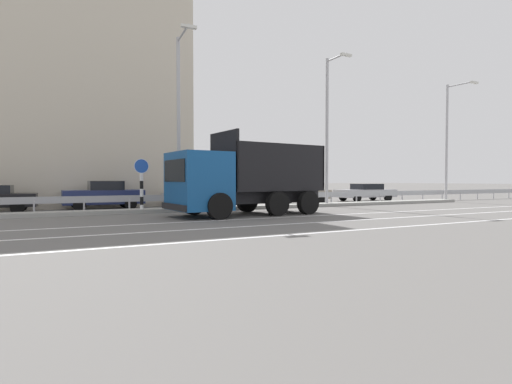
{
  "coord_description": "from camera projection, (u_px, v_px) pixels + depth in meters",
  "views": [
    {
      "loc": [
        -10.48,
        -17.11,
        1.52
      ],
      "look_at": [
        -1.67,
        0.36,
        0.95
      ],
      "focal_mm": 28.0,
      "sensor_mm": 36.0,
      "label": 1
    }
  ],
  "objects": [
    {
      "name": "parked_car_3",
      "position": [
        206.0,
        196.0,
        23.1
      ],
      "size": [
        4.91,
        2.05,
        1.2
      ],
      "rotation": [
        0.0,
        0.0,
        -1.6
      ],
      "color": "silver",
      "rests_on": "ground_plane"
    },
    {
      "name": "street_lamp_2",
      "position": [
        328.0,
        125.0,
        23.22
      ],
      "size": [
        0.7,
        1.83,
        8.61
      ],
      "color": "#ADADB2",
      "rests_on": "ground_plane"
    },
    {
      "name": "median_road_sign",
      "position": [
        142.0,
        185.0,
        18.63
      ],
      "size": [
        0.68,
        0.16,
        2.53
      ],
      "color": "white",
      "rests_on": "ground_plane"
    },
    {
      "name": "parked_car_4",
      "position": [
        297.0,
        193.0,
        26.12
      ],
      "size": [
        4.27,
        2.02,
        1.26
      ],
      "rotation": [
        0.0,
        0.0,
        -1.56
      ],
      "color": "gray",
      "rests_on": "ground_plane"
    },
    {
      "name": "lane_strip_2",
      "position": [
        342.0,
        231.0,
        11.93
      ],
      "size": [
        52.14,
        0.16,
        0.01
      ],
      "primitive_type": "cube",
      "color": "silver",
      "rests_on": "ground_plane"
    },
    {
      "name": "lane_strip_0",
      "position": [
        268.0,
        218.0,
        16.05
      ],
      "size": [
        52.14,
        0.16,
        0.01
      ],
      "primitive_type": "cube",
      "color": "silver",
      "rests_on": "ground_plane"
    },
    {
      "name": "parked_car_2",
      "position": [
        104.0,
        195.0,
        20.72
      ],
      "size": [
        3.96,
        1.91,
        1.49
      ],
      "rotation": [
        0.0,
        0.0,
        1.59
      ],
      "color": "navy",
      "rests_on": "ground_plane"
    },
    {
      "name": "street_lamp_3",
      "position": [
        449.0,
        137.0,
        27.94
      ],
      "size": [
        0.72,
        2.11,
        8.23
      ],
      "color": "#ADADB2",
      "rests_on": "ground_plane"
    },
    {
      "name": "dump_truck",
      "position": [
        229.0,
        184.0,
        17.1
      ],
      "size": [
        7.12,
        3.33,
        3.59
      ],
      "rotation": [
        0.0,
        0.0,
        1.67
      ],
      "color": "#144C8C",
      "rests_on": "ground_plane"
    },
    {
      "name": "lane_strip_1",
      "position": [
        299.0,
        223.0,
        14.04
      ],
      "size": [
        52.14,
        0.16,
        0.01
      ],
      "primitive_type": "cube",
      "color": "silver",
      "rests_on": "ground_plane"
    },
    {
      "name": "parked_car_5",
      "position": [
        366.0,
        192.0,
        29.09
      ],
      "size": [
        4.52,
        2.01,
        1.27
      ],
      "rotation": [
        0.0,
        0.0,
        1.52
      ],
      "color": "#A3A3A8",
      "rests_on": "ground_plane"
    },
    {
      "name": "ground_plane",
      "position": [
        289.0,
        211.0,
        20.03
      ],
      "size": [
        320.0,
        320.0,
        0.0
      ],
      "primitive_type": "plane",
      "color": "#605E5B"
    },
    {
      "name": "street_lamp_1",
      "position": [
        179.0,
        114.0,
        19.32
      ],
      "size": [
        0.71,
        2.33,
        8.48
      ],
      "color": "#ADADB2",
      "rests_on": "ground_plane"
    },
    {
      "name": "median_island",
      "position": [
        270.0,
        206.0,
        21.76
      ],
      "size": [
        28.68,
        1.1,
        0.18
      ],
      "primitive_type": "cube",
      "color": "gray",
      "rests_on": "ground_plane"
    },
    {
      "name": "median_guardrail",
      "position": [
        259.0,
        197.0,
        22.95
      ],
      "size": [
        52.14,
        0.09,
        0.78
      ],
      "color": "#9EA0A5",
      "rests_on": "ground_plane"
    },
    {
      "name": "background_building_0",
      "position": [
        52.0,
        100.0,
        27.27
      ],
      "size": [
        15.26,
        15.16,
        13.98
      ],
      "primitive_type": "cube",
      "color": "beige",
      "rests_on": "ground_plane"
    }
  ]
}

